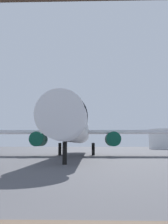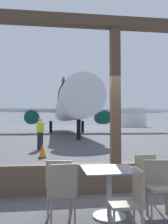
{
  "view_description": "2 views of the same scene",
  "coord_description": "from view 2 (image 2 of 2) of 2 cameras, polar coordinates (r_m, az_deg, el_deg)",
  "views": [
    {
      "loc": [
        2.99,
        -3.06,
        1.56
      ],
      "look_at": [
        2.48,
        16.19,
        4.14
      ],
      "focal_mm": 38.65,
      "sensor_mm": 36.0,
      "label": 1
    },
    {
      "loc": [
        -1.39,
        -5.19,
        1.49
      ],
      "look_at": [
        1.63,
        17.23,
        2.48
      ],
      "focal_mm": 39.28,
      "sensor_mm": 36.0,
      "label": 2
    }
  ],
  "objects": [
    {
      "name": "fuel_storage_tank",
      "position": [
        86.04,
        11.3,
        -1.32
      ],
      "size": [
        9.12,
        9.12,
        6.4
      ],
      "primitive_type": "cylinder",
      "color": "white",
      "rests_on": "ground"
    },
    {
      "name": "cafe_chair_aisle_right",
      "position": [
        4.23,
        16.93,
        -15.42
      ],
      "size": [
        0.44,
        0.44,
        0.88
      ],
      "color": "gray",
      "rests_on": "ground"
    },
    {
      "name": "dining_table",
      "position": [
        4.09,
        5.88,
        -17.08
      ],
      "size": [
        0.84,
        0.84,
        0.75
      ],
      "color": "slate",
      "rests_on": "ground"
    },
    {
      "name": "traffic_cone",
      "position": [
        10.67,
        -9.65,
        -8.89
      ],
      "size": [
        0.36,
        0.36,
        0.62
      ],
      "color": "orange",
      "rests_on": "ground"
    },
    {
      "name": "cafe_chair_window_right",
      "position": [
        3.72,
        -5.12,
        -17.37
      ],
      "size": [
        0.43,
        0.43,
        0.9
      ],
      "color": "gray",
      "rests_on": "ground"
    },
    {
      "name": "airplane",
      "position": [
        34.59,
        -3.73,
        0.87
      ],
      "size": [
        29.39,
        34.06,
        10.32
      ],
      "color": "silver",
      "rests_on": "ground"
    },
    {
      "name": "cafe_chair_side_extra",
      "position": [
        4.53,
        14.76,
        -14.45
      ],
      "size": [
        0.44,
        0.44,
        0.92
      ],
      "color": "gray",
      "rests_on": "ground"
    },
    {
      "name": "cafe_chair_aisle_left",
      "position": [
        4.05,
        -5.72,
        -16.09
      ],
      "size": [
        0.44,
        0.44,
        0.9
      ],
      "color": "gray",
      "rests_on": "ground"
    },
    {
      "name": "ground_crew_worker",
      "position": [
        13.89,
        -10.15,
        -4.89
      ],
      "size": [
        0.4,
        0.53,
        1.74
      ],
      "color": "black",
      "rests_on": "ground"
    },
    {
      "name": "window_frame",
      "position": [
        5.38,
        7.32,
        -3.86
      ],
      "size": [
        8.98,
        0.24,
        3.82
      ],
      "color": "brown",
      "rests_on": "ground"
    },
    {
      "name": "cafe_chair_window_left",
      "position": [
        3.32,
        10.84,
        -18.92
      ],
      "size": [
        0.41,
        0.41,
        0.91
      ],
      "color": "gray",
      "rests_on": "ground"
    },
    {
      "name": "ground_plane",
      "position": [
        45.24,
        -5.93,
        -4.38
      ],
      "size": [
        220.0,
        220.0,
        0.0
      ],
      "primitive_type": "plane",
      "color": "#4C4C51"
    }
  ]
}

